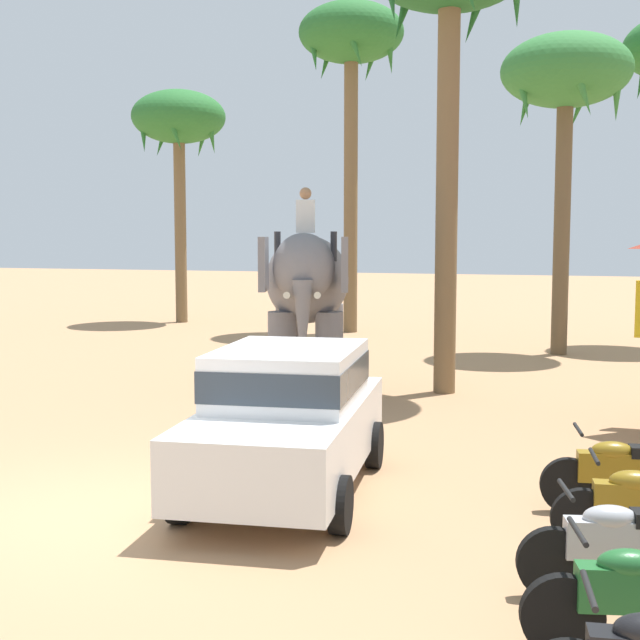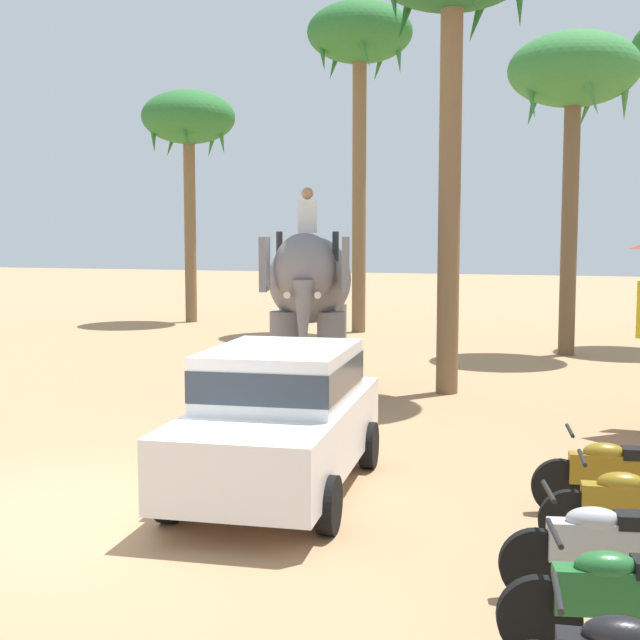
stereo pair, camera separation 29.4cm
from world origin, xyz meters
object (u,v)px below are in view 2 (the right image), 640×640
at_px(motorcycle_fourth_in_row, 637,508).
at_px(palm_tree_leaning_seaward, 189,124).
at_px(motorcycle_mid_row, 611,548).
at_px(palm_tree_far_back, 360,45).
at_px(motorcycle_second_in_row, 626,599).
at_px(car_sedan_foreground, 280,414).
at_px(palm_tree_behind_elephant, 574,79).
at_px(elephant_with_mahout, 309,288).
at_px(motorcycle_far_in_row, 618,474).

xyz_separation_m(motorcycle_fourth_in_row, palm_tree_leaning_seaward, (-14.39, 18.45, 6.36)).
distance_m(motorcycle_fourth_in_row, palm_tree_leaning_seaward, 24.25).
distance_m(motorcycle_mid_row, palm_tree_far_back, 21.67).
xyz_separation_m(motorcycle_second_in_row, motorcycle_mid_row, (-0.12, 1.01, 0.00)).
height_order(car_sedan_foreground, palm_tree_behind_elephant, palm_tree_behind_elephant).
height_order(palm_tree_behind_elephant, palm_tree_far_back, palm_tree_far_back).
relative_size(motorcycle_second_in_row, motorcycle_fourth_in_row, 0.99).
bearing_deg(motorcycle_fourth_in_row, car_sedan_foreground, 168.05).
xyz_separation_m(motorcycle_second_in_row, palm_tree_leaning_seaward, (-14.29, 20.62, 6.36)).
xyz_separation_m(elephant_with_mahout, palm_tree_behind_elephant, (4.40, 6.87, 4.84)).
distance_m(motorcycle_mid_row, palm_tree_behind_elephant, 16.54).
xyz_separation_m(motorcycle_mid_row, motorcycle_fourth_in_row, (0.22, 1.16, 0.00)).
bearing_deg(palm_tree_behind_elephant, palm_tree_far_back, 153.24).
relative_size(motorcycle_second_in_row, palm_tree_leaning_seaward, 0.22).
bearing_deg(motorcycle_fourth_in_row, palm_tree_leaning_seaward, 127.95).
bearing_deg(palm_tree_far_back, palm_tree_behind_elephant, -26.76).
bearing_deg(palm_tree_behind_elephant, palm_tree_leaning_seaward, 161.19).
relative_size(motorcycle_far_in_row, palm_tree_behind_elephant, 0.23).
bearing_deg(motorcycle_mid_row, motorcycle_far_in_row, 88.99).
bearing_deg(palm_tree_leaning_seaward, motorcycle_far_in_row, -50.59).
bearing_deg(elephant_with_mahout, motorcycle_second_in_row, -58.31).
relative_size(motorcycle_fourth_in_row, palm_tree_behind_elephant, 0.23).
bearing_deg(palm_tree_behind_elephant, elephant_with_mahout, -122.63).
distance_m(elephant_with_mahout, motorcycle_far_in_row, 8.44).
xyz_separation_m(motorcycle_second_in_row, motorcycle_fourth_in_row, (0.10, 2.17, 0.00)).
bearing_deg(motorcycle_far_in_row, elephant_with_mahout, 133.38).
relative_size(motorcycle_mid_row, palm_tree_behind_elephant, 0.22).
bearing_deg(palm_tree_behind_elephant, motorcycle_second_in_row, -85.13).
xyz_separation_m(car_sedan_foreground, motorcycle_far_in_row, (3.74, 0.33, -0.46)).
relative_size(car_sedan_foreground, motorcycle_second_in_row, 2.41).
xyz_separation_m(car_sedan_foreground, motorcycle_mid_row, (3.70, -1.99, -0.46)).
height_order(motorcycle_second_in_row, motorcycle_fourth_in_row, same).
relative_size(car_sedan_foreground, elephant_with_mahout, 1.06).
xyz_separation_m(car_sedan_foreground, palm_tree_far_back, (-4.02, 16.48, 7.82)).
bearing_deg(elephant_with_mahout, palm_tree_behind_elephant, 57.37).
height_order(motorcycle_mid_row, motorcycle_fourth_in_row, same).
relative_size(motorcycle_far_in_row, palm_tree_leaning_seaward, 0.23).
relative_size(elephant_with_mahout, motorcycle_mid_row, 2.27).
bearing_deg(palm_tree_far_back, motorcycle_far_in_row, -64.34).
bearing_deg(car_sedan_foreground, motorcycle_mid_row, -28.29).
bearing_deg(motorcycle_mid_row, motorcycle_fourth_in_row, 79.36).
height_order(elephant_with_mahout, motorcycle_fourth_in_row, elephant_with_mahout).
xyz_separation_m(motorcycle_far_in_row, palm_tree_behind_elephant, (-1.30, 12.90, 6.37)).
bearing_deg(elephant_with_mahout, palm_tree_far_back, 101.51).
relative_size(elephant_with_mahout, palm_tree_far_back, 0.40).
bearing_deg(elephant_with_mahout, motorcycle_mid_row, -55.88).
distance_m(car_sedan_foreground, palm_tree_far_back, 18.68).
distance_m(motorcycle_fourth_in_row, palm_tree_behind_elephant, 15.50).
bearing_deg(motorcycle_fourth_in_row, motorcycle_mid_row, -100.64).
distance_m(elephant_with_mahout, palm_tree_far_back, 12.35).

